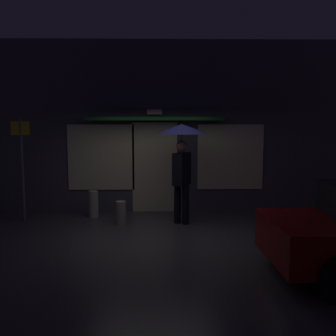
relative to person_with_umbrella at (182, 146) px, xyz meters
The scene contains 6 objects.
ground_plane 2.05m from the person_with_umbrella, 122.25° to the right, with size 18.00×18.00×0.00m, color #423F44.
building_facade 1.56m from the person_with_umbrella, 112.80° to the left, with size 10.24×1.00×4.18m.
person_with_umbrella is the anchor object (origin of this frame).
street_sign_post 3.56m from the person_with_umbrella, behind, with size 0.40×0.07×2.34m.
sidewalk_bollard 2.55m from the person_with_umbrella, 162.67° to the left, with size 0.23×0.23×0.63m, color #B2A899.
sidewalk_bollard_2 1.98m from the person_with_umbrella, behind, with size 0.23×0.23×0.51m, color #9E998E.
Camera 1 is at (0.08, -8.33, 2.41)m, focal length 46.07 mm.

